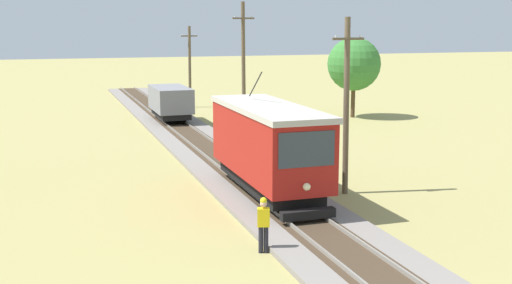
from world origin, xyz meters
The scene contains 8 objects.
red_tram centered at (0.00, 13.98, 2.19)m, with size 2.60×8.54×4.79m.
freight_car centered at (0.00, 34.99, 1.56)m, with size 2.40×5.20×2.31m.
utility_pole_near_tram centered at (3.30, 13.63, 3.76)m, with size 1.40×0.41×7.33m.
utility_pole_mid centered at (3.30, 27.89, 4.30)m, with size 1.40×0.45×8.42m.
utility_pole_far centered at (3.30, 43.33, 3.56)m, with size 1.40×0.44×6.92m.
track_worker centered at (-2.27, 7.98, 0.98)m, with size 0.43×0.34×1.78m.
second_worker centered at (2.39, 14.23, 0.98)m, with size 0.25×0.39×1.78m.
tree_left_near centered at (13.84, 33.52, 4.07)m, with size 4.04×4.04×6.10m.
Camera 1 is at (-8.40, -9.66, 6.99)m, focal length 44.17 mm.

